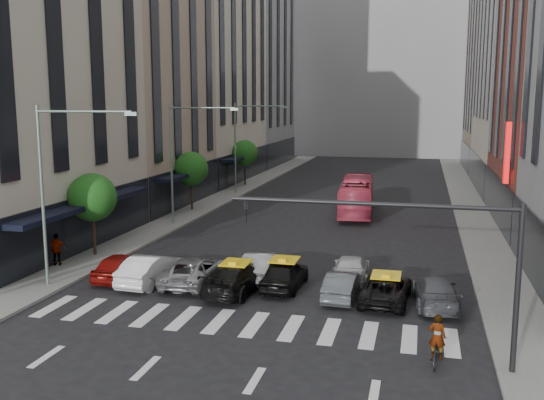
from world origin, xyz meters
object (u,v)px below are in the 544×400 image
Objects in this scene: taxi_left at (236,278)px; pedestrian_far at (57,250)px; bus at (357,196)px; car_white_front at (150,269)px; taxi_center at (285,274)px; streetlamp_near at (58,172)px; motorcycle at (436,353)px; car_red at (120,266)px; streetlamp_far at (244,136)px; streetlamp_mid at (183,148)px.

taxi_left is 11.31m from pedestrian_far.
car_white_front is at bearing 65.60° from bus.
streetlamp_near is at bearing 15.72° from taxi_center.
motorcycle is at bearing 158.54° from car_white_front.
pedestrian_far is (-4.51, 1.14, 0.35)m from car_red.
motorcycle is at bearing 136.45° from taxi_center.
car_red is 24.10m from bus.
streetlamp_far reaches higher than taxi_center.
car_white_front is at bearing -17.21° from motorcycle.
streetlamp_mid reaches higher than taxi_center.
streetlamp_far is 32.13m from taxi_left.
pedestrian_far is (-14.65, -20.70, -0.44)m from bus.
car_white_front is 15.63m from motorcycle.
streetlamp_near is at bearing 14.46° from taxi_left.
streetlamp_mid reaches higher than car_white_front.
bus is at bearing -70.67° from motorcycle.
car_white_front is 1.06× the size of taxi_center.
pedestrian_far is (-6.40, 1.49, 0.29)m from car_white_front.
bus is (12.09, -7.98, -4.41)m from streetlamp_far.
streetlamp_near is 1.00× the size of streetlamp_mid.
car_red is at bearing 4.94° from taxi_center.
taxi_center is at bearing -178.69° from car_red.
streetlamp_mid reaches higher than pedestrian_far.
taxi_left is 11.29m from motorcycle.
taxi_left reaches higher than motorcycle.
streetlamp_near is 5.24× the size of motorcycle.
streetlamp_far is 15.14m from bus.
streetlamp_mid is 0.84× the size of bus.
motorcycle is (14.18, -6.58, -0.31)m from car_white_front.
taxi_left is (8.60, -30.52, -5.16)m from streetlamp_far.
streetlamp_near is 2.16× the size of car_red.
taxi_center is 2.40× the size of pedestrian_far.
pedestrian_far reaches higher than motorcycle.
car_white_front is at bearing 148.65° from pedestrian_far.
streetlamp_mid is 17.65m from taxi_left.
streetlamp_near is 6.68m from car_white_front.
bus is at bearing -33.42° from streetlamp_far.
pedestrian_far is (-20.58, 8.07, 0.61)m from motorcycle.
motorcycle is at bearing 97.63° from bus.
bus is (8.25, 22.19, 0.73)m from car_white_front.
taxi_center is at bearing 82.47° from bus.
pedestrian_far is (-2.56, -12.68, -4.85)m from streetlamp_mid.
pedestrian_far is at bearing -9.64° from car_white_front.
streetlamp_mid is 15.17m from bus.
streetlamp_near reaches higher than motorcycle.
taxi_left is at bearing 179.18° from car_white_front.
car_white_front is at bearing 8.60° from taxi_center.
taxi_center is at bearing -69.85° from streetlamp_far.
motorcycle is (7.24, -7.38, -0.29)m from taxi_center.
car_red is at bearing -81.97° from streetlamp_mid.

